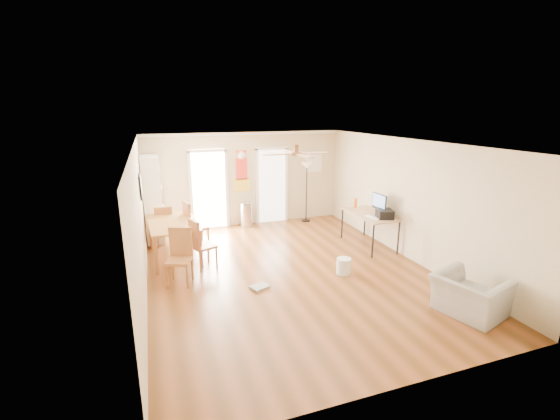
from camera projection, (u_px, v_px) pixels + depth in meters
name	position (u px, v px, depth m)	size (l,w,h in m)	color
floor	(290.00, 272.00, 7.60)	(7.00, 7.00, 0.00)	brown
ceiling	(291.00, 143.00, 6.92)	(5.50, 7.00, 0.00)	silver
wall_back	(246.00, 179.00, 10.45)	(5.50, 0.04, 2.60)	beige
wall_front	(403.00, 290.00, 4.07)	(5.50, 0.04, 2.60)	beige
wall_left	(140.00, 224.00, 6.39)	(0.04, 7.00, 2.60)	beige
wall_right	(408.00, 199.00, 8.13)	(0.04, 7.00, 2.60)	beige
crown_molding	(291.00, 145.00, 6.93)	(5.50, 7.00, 0.08)	white
kitchen_doorway	(209.00, 191.00, 10.17)	(0.90, 0.10, 2.10)	white
bathroom_doorway	(272.00, 186.00, 10.74)	(0.80, 0.10, 2.10)	white
wall_decal	(242.00, 171.00, 10.33)	(0.46, 0.03, 1.10)	red
ac_grille	(314.00, 162.00, 10.97)	(0.50, 0.04, 0.60)	white
framed_poster	(140.00, 186.00, 7.57)	(0.04, 0.66, 0.48)	black
ceiling_fan	(296.00, 154.00, 6.69)	(1.24, 1.24, 0.20)	#593819
bookshelf	(153.00, 199.00, 9.21)	(0.42, 0.95, 2.12)	white
dining_table	(174.00, 240.00, 8.21)	(1.00, 1.66, 0.83)	olive
dining_chair_right_a	(196.00, 225.00, 8.79)	(0.47, 0.47, 1.14)	#AB6137
dining_chair_right_b	(204.00, 243.00, 7.70)	(0.43, 0.43, 1.05)	#9D5C32
dining_chair_near	(179.00, 258.00, 6.94)	(0.43, 0.43, 1.05)	#A15D34
dining_chair_far	(165.00, 226.00, 8.94)	(0.41, 0.41, 1.00)	#995C31
trash_can	(246.00, 215.00, 10.42)	(0.32, 0.32, 0.70)	#B1B1B4
torchiere_lamp	(306.00, 192.00, 10.82)	(0.33, 0.33, 1.73)	black
computer_desk	(369.00, 230.00, 8.96)	(0.75, 1.49, 0.80)	tan
imac	(379.00, 204.00, 8.70)	(0.07, 0.54, 0.50)	black
keyboard	(373.00, 218.00, 8.53)	(0.13, 0.40, 0.01)	white
printer	(385.00, 214.00, 8.49)	(0.33, 0.39, 0.20)	black
orange_bottle	(355.00, 203.00, 9.39)	(0.08, 0.08, 0.23)	#CB5C12
wastebasket_a	(344.00, 266.00, 7.47)	(0.28, 0.28, 0.33)	silver
floor_cloth	(259.00, 287.00, 6.90)	(0.31, 0.25, 0.04)	gray
armchair	(470.00, 296.00, 5.96)	(0.99, 0.87, 0.65)	#9B9B96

